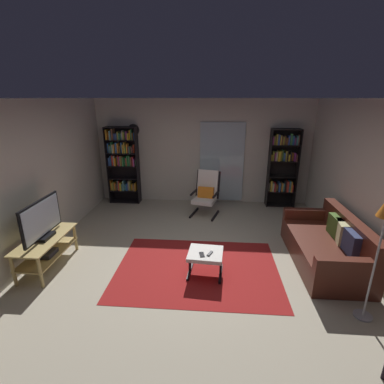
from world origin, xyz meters
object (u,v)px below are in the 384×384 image
object	(u,v)px
wall_clock	(134,130)
bookshelf_near_sofa	(282,166)
television	(42,220)
cell_phone	(202,255)
ottoman	(205,256)
tv_stand	(46,248)
bookshelf_near_tv	(123,161)
leather_sofa	(328,246)
lounge_armchair	(206,192)
tv_remote	(210,253)

from	to	relation	value
wall_clock	bookshelf_near_sofa	bearing A→B (deg)	-1.85
television	cell_phone	bearing A→B (deg)	-2.45
bookshelf_near_sofa	wall_clock	distance (m)	3.78
ottoman	tv_stand	bearing A→B (deg)	179.73
tv_stand	bookshelf_near_tv	distance (m)	3.16
tv_stand	bookshelf_near_tv	size ratio (longest dim) A/B	0.60
leather_sofa	cell_phone	xyz separation A→B (m)	(-2.04, -0.55, 0.09)
lounge_armchair	wall_clock	world-z (taller)	wall_clock
wall_clock	cell_phone	bearing A→B (deg)	-60.67
leather_sofa	ottoman	size ratio (longest dim) A/B	3.40
television	cell_phone	size ratio (longest dim) A/B	6.94
bookshelf_near_tv	wall_clock	world-z (taller)	wall_clock
tv_stand	bookshelf_near_sofa	xyz separation A→B (m)	(4.32, 3.10, 0.69)
bookshelf_near_tv	cell_phone	xyz separation A→B (m)	(2.16, -3.15, -0.69)
bookshelf_near_tv	bookshelf_near_sofa	bearing A→B (deg)	0.55
bookshelf_near_tv	leather_sofa	world-z (taller)	bookshelf_near_tv
wall_clock	tv_stand	bearing A→B (deg)	-101.06
lounge_armchair	ottoman	xyz separation A→B (m)	(0.06, -2.42, -0.22)
television	lounge_armchair	bearing A→B (deg)	44.05
television	bookshelf_near_tv	size ratio (longest dim) A/B	0.50
tv_remote	tv_stand	bearing A→B (deg)	-156.92
leather_sofa	lounge_armchair	bearing A→B (deg)	136.46
tv_stand	cell_phone	bearing A→B (deg)	-2.19
ottoman	tv_remote	world-z (taller)	tv_remote
bookshelf_near_tv	tv_remote	bearing A→B (deg)	-53.90
television	bookshelf_near_tv	bearing A→B (deg)	83.81
lounge_armchair	tv_remote	world-z (taller)	lounge_armchair
television	wall_clock	distance (m)	3.43
bookshelf_near_sofa	ottoman	xyz separation A→B (m)	(-1.78, -3.11, -0.71)
bookshelf_near_tv	ottoman	size ratio (longest dim) A/B	3.50
wall_clock	tv_remote	bearing A→B (deg)	-58.88
lounge_armchair	ottoman	bearing A→B (deg)	-88.53
tv_remote	television	bearing A→B (deg)	-157.17
bookshelf_near_sofa	ottoman	size ratio (longest dim) A/B	3.46
bookshelf_near_tv	tv_remote	distance (m)	3.92
cell_phone	leather_sofa	bearing A→B (deg)	3.80
tv_remote	lounge_armchair	bearing A→B (deg)	117.45
bookshelf_near_tv	television	bearing A→B (deg)	-96.19
bookshelf_near_tv	cell_phone	size ratio (longest dim) A/B	13.89
bookshelf_near_tv	ottoman	bearing A→B (deg)	-54.28
bookshelf_near_sofa	lounge_armchair	xyz separation A→B (m)	(-1.84, -0.69, -0.49)
lounge_armchair	wall_clock	xyz separation A→B (m)	(-1.85, 0.81, 1.32)
tv_stand	television	size ratio (longest dim) A/B	1.20
lounge_armchair	ottoman	size ratio (longest dim) A/B	1.84
tv_stand	tv_remote	size ratio (longest dim) A/B	8.10
bookshelf_near_sofa	tv_remote	size ratio (longest dim) A/B	13.35
lounge_armchair	television	bearing A→B (deg)	-135.95
wall_clock	bookshelf_near_tv	bearing A→B (deg)	-152.00
ottoman	wall_clock	world-z (taller)	wall_clock
bookshelf_near_sofa	tv_stand	bearing A→B (deg)	-144.36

